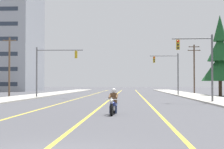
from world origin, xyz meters
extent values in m
cube|color=yellow|center=(-0.11, 45.00, 0.00)|extent=(0.16, 100.00, 0.01)
cube|color=yellow|center=(-3.98, 45.00, 0.00)|extent=(0.16, 100.00, 0.01)
cube|color=yellow|center=(3.70, 45.00, 0.00)|extent=(0.16, 100.00, 0.01)
cube|color=#ADA89E|center=(10.95, 40.00, 0.07)|extent=(4.40, 110.00, 0.14)
cube|color=#ADA89E|center=(-10.95, 40.00, 0.07)|extent=(4.40, 110.00, 0.14)
cylinder|color=black|center=(1.10, 11.01, 0.32)|extent=(0.16, 0.65, 0.64)
cylinder|color=black|center=(1.19, 12.56, 0.32)|extent=(0.16, 0.65, 0.64)
cylinder|color=silver|center=(1.10, 11.11, 0.64)|extent=(0.09, 0.33, 0.68)
sphere|color=white|center=(1.09, 10.96, 0.82)|extent=(0.20, 0.20, 0.20)
cylinder|color=silver|center=(1.11, 11.16, 0.87)|extent=(0.70, 0.09, 0.04)
ellipsoid|color=navy|center=(1.14, 11.66, 0.60)|extent=(0.35, 0.58, 0.28)
cube|color=silver|center=(1.15, 11.78, 0.37)|extent=(0.27, 0.45, 0.24)
cube|color=black|center=(1.17, 12.10, 0.54)|extent=(0.31, 0.54, 0.12)
cube|color=navy|center=(1.19, 12.51, 0.62)|extent=(0.22, 0.37, 0.08)
cylinder|color=silver|center=(1.03, 12.19, 0.30)|extent=(0.11, 0.55, 0.08)
cube|color=brown|center=(1.16, 12.06, 0.92)|extent=(0.37, 0.26, 0.56)
sphere|color=silver|center=(1.16, 12.04, 1.33)|extent=(0.26, 0.26, 0.26)
cylinder|color=navy|center=(1.29, 11.91, 0.54)|extent=(0.17, 0.45, 0.30)
cylinder|color=navy|center=(1.30, 11.73, 0.24)|extent=(0.12, 0.16, 0.35)
cylinder|color=brown|center=(1.35, 11.79, 1.02)|extent=(0.13, 0.53, 0.27)
cylinder|color=navy|center=(1.01, 11.93, 0.54)|extent=(0.17, 0.45, 0.30)
cylinder|color=navy|center=(0.98, 11.75, 0.24)|extent=(0.12, 0.16, 0.35)
cylinder|color=brown|center=(0.95, 11.81, 1.02)|extent=(0.13, 0.53, 0.27)
cylinder|color=#56565B|center=(9.55, 24.94, 3.10)|extent=(0.18, 0.18, 6.20)
cylinder|color=#56565B|center=(7.75, 25.03, 5.85)|extent=(3.60, 0.29, 0.11)
cube|color=#B79319|center=(6.49, 25.09, 5.30)|extent=(0.31, 0.25, 0.90)
sphere|color=red|center=(6.48, 24.94, 5.60)|extent=(0.18, 0.18, 0.18)
sphere|color=black|center=(6.48, 24.94, 5.30)|extent=(0.18, 0.18, 0.18)
sphere|color=black|center=(6.48, 24.94, 5.00)|extent=(0.18, 0.18, 0.18)
cylinder|color=#56565B|center=(-9.32, 35.57, 3.10)|extent=(0.18, 0.18, 6.20)
cylinder|color=#56565B|center=(-6.47, 35.60, 5.85)|extent=(5.70, 0.18, 0.11)
cube|color=#B79319|center=(-4.48, 35.63, 5.30)|extent=(0.30, 0.24, 0.90)
sphere|color=red|center=(-4.48, 35.78, 5.60)|extent=(0.18, 0.18, 0.18)
sphere|color=black|center=(-4.48, 35.78, 5.30)|extent=(0.18, 0.18, 0.18)
sphere|color=black|center=(-4.48, 35.78, 5.00)|extent=(0.18, 0.18, 0.18)
cylinder|color=#56565B|center=(9.17, 45.32, 3.10)|extent=(0.18, 0.18, 6.20)
cylinder|color=#56565B|center=(7.11, 45.34, 5.85)|extent=(4.12, 0.15, 0.11)
cube|color=#B79319|center=(5.67, 45.36, 5.30)|extent=(0.30, 0.24, 0.90)
sphere|color=red|center=(5.67, 45.20, 5.60)|extent=(0.18, 0.18, 0.18)
sphere|color=black|center=(5.67, 45.20, 5.30)|extent=(0.18, 0.18, 0.18)
sphere|color=black|center=(5.67, 45.20, 5.00)|extent=(0.18, 0.18, 0.18)
cylinder|color=brown|center=(-14.33, 40.33, 4.03)|extent=(0.26, 0.26, 8.06)
cube|color=brown|center=(-14.33, 40.33, 7.66)|extent=(1.86, 0.12, 0.12)
cylinder|color=slate|center=(-15.11, 40.33, 7.76)|extent=(0.08, 0.08, 0.12)
cylinder|color=slate|center=(-13.55, 40.33, 7.76)|extent=(0.08, 0.08, 0.12)
cylinder|color=#4C3828|center=(13.81, 58.26, 4.44)|extent=(0.26, 0.26, 8.88)
cube|color=#4C3828|center=(13.81, 58.26, 8.48)|extent=(1.99, 0.12, 0.12)
cylinder|color=slate|center=(12.97, 58.26, 8.58)|extent=(0.08, 0.08, 0.12)
cylinder|color=slate|center=(14.65, 58.26, 8.58)|extent=(0.08, 0.08, 0.12)
cube|color=#4C3828|center=(13.81, 58.26, 7.83)|extent=(2.34, 0.12, 0.12)
cylinder|color=slate|center=(12.83, 58.26, 7.93)|extent=(0.08, 0.08, 0.12)
cylinder|color=slate|center=(14.79, 58.26, 7.93)|extent=(0.08, 0.08, 0.12)
cylinder|color=#423023|center=(14.95, 43.98, 1.08)|extent=(0.48, 0.48, 2.15)
cone|color=#194C23|center=(14.95, 43.98, 4.04)|extent=(5.27, 5.27, 3.77)
cone|color=#194C23|center=(14.95, 43.98, 6.87)|extent=(3.58, 3.58, 3.77)
cone|color=#194C23|center=(14.95, 43.98, 9.70)|extent=(1.90, 1.90, 3.77)
camera|label=1|loc=(2.05, -8.32, 1.70)|focal=58.23mm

